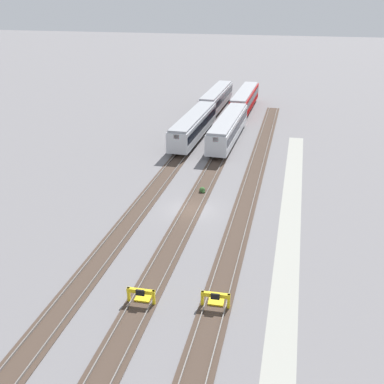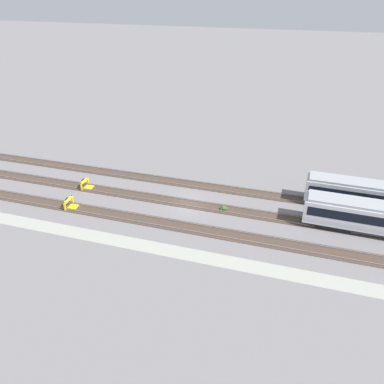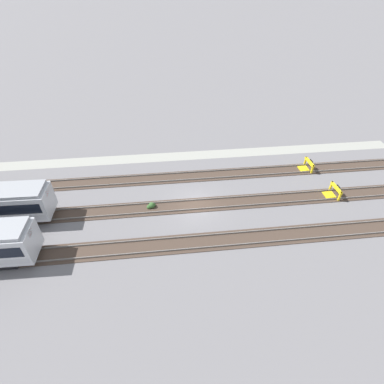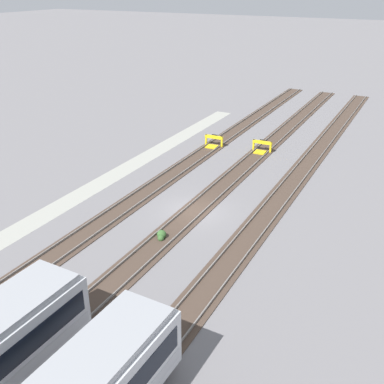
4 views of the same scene
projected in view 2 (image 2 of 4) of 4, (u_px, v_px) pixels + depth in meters
name	position (u px, v px, depth m)	size (l,w,h in m)	color
ground_plane	(189.00, 204.00, 47.54)	(400.00, 400.00, 0.00)	slate
service_walkway	(162.00, 249.00, 39.52)	(54.00, 2.00, 0.01)	#9E9E93
rail_track_nearest	(176.00, 225.00, 43.30)	(90.00, 2.23, 0.21)	#47382D
rail_track_near_inner	(189.00, 204.00, 47.52)	(90.00, 2.24, 0.21)	#47382D
rail_track_middle	(200.00, 185.00, 51.74)	(90.00, 2.23, 0.21)	#47382D
subway_car_front_row_right_inner	(383.00, 197.00, 44.94)	(18.06, 3.23, 3.70)	silver
bumper_stop_nearest_track	(70.00, 204.00, 46.59)	(1.38, 2.01, 1.22)	yellow
bumper_stop_near_inner_track	(86.00, 184.00, 51.00)	(1.37, 2.01, 1.22)	yellow
weed_clump	(224.00, 208.00, 46.14)	(0.92, 0.70, 0.64)	#38602D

